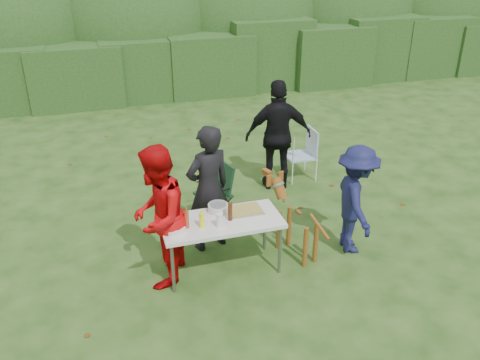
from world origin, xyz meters
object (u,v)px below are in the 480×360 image
object	(u,v)px
dog	(298,222)
camping_chair	(213,192)
person_black_puffy	(278,136)
beer_bottle	(230,212)
child	(355,200)
paper_towel_roll	(172,212)
folding_table	(221,224)
ketchup_bottle	(187,220)
person_cook	(208,189)
person_red_jacket	(158,217)
lawn_chair	(300,154)
mustard_bottle	(202,220)

from	to	relation	value
dog	camping_chair	size ratio (longest dim) A/B	1.25
person_black_puffy	beer_bottle	xyz separation A→B (m)	(-1.41, -2.05, -0.07)
child	paper_towel_roll	distance (m)	2.42
child	dog	bearing A→B (deg)	96.09
folding_table	person_black_puffy	distance (m)	2.54
child	ketchup_bottle	xyz separation A→B (m)	(-2.27, -0.00, 0.09)
person_cook	person_red_jacket	world-z (taller)	person_red_jacket
dog	paper_towel_roll	distance (m)	1.68
lawn_chair	ketchup_bottle	world-z (taller)	ketchup_bottle
folding_table	dog	world-z (taller)	dog
ketchup_bottle	folding_table	bearing A→B (deg)	6.13
folding_table	beer_bottle	distance (m)	0.21
paper_towel_roll	child	bearing A→B (deg)	-4.84
person_cook	lawn_chair	xyz separation A→B (m)	(2.04, 1.67, -0.44)
person_cook	beer_bottle	world-z (taller)	person_cook
person_cook	person_black_puffy	world-z (taller)	person_black_puffy
camping_chair	lawn_chair	xyz separation A→B (m)	(1.79, 0.90, 0.02)
person_cook	lawn_chair	distance (m)	2.67
person_red_jacket	ketchup_bottle	world-z (taller)	person_red_jacket
folding_table	lawn_chair	xyz separation A→B (m)	(2.02, 2.25, -0.24)
person_cook	child	distance (m)	1.95
lawn_chair	camping_chair	bearing A→B (deg)	28.10
folding_table	ketchup_bottle	size ratio (longest dim) A/B	6.82
camping_chair	mustard_bottle	bearing A→B (deg)	54.91
dog	person_black_puffy	bearing A→B (deg)	-32.63
person_red_jacket	camping_chair	size ratio (longest dim) A/B	2.11
folding_table	child	xyz separation A→B (m)	(1.83, -0.05, 0.07)
person_black_puffy	camping_chair	size ratio (longest dim) A/B	2.19
person_red_jacket	lawn_chair	xyz separation A→B (m)	(2.79, 2.22, -0.45)
camping_chair	beer_bottle	xyz separation A→B (m)	(-0.13, -1.38, 0.44)
folding_table	person_cook	bearing A→B (deg)	91.69
camping_chair	dog	bearing A→B (deg)	105.55
camping_chair	paper_towel_roll	bearing A→B (deg)	39.56
mustard_bottle	folding_table	bearing A→B (deg)	19.65
mustard_bottle	person_black_puffy	bearing A→B (deg)	49.85
ketchup_bottle	person_cook	bearing A→B (deg)	55.88
folding_table	paper_towel_roll	world-z (taller)	paper_towel_roll
person_cook	person_red_jacket	distance (m)	0.94
dog	mustard_bottle	distance (m)	1.36
person_black_puffy	camping_chair	distance (m)	1.54
folding_table	mustard_bottle	world-z (taller)	mustard_bottle
lawn_chair	dog	bearing A→B (deg)	67.69
child	lawn_chair	distance (m)	2.33
beer_bottle	child	bearing A→B (deg)	-0.53
mustard_bottle	lawn_chair	bearing A→B (deg)	45.72
person_cook	camping_chair	bearing A→B (deg)	-125.85
dog	lawn_chair	bearing A→B (deg)	-42.97
folding_table	mustard_bottle	size ratio (longest dim) A/B	7.50
person_black_puffy	person_red_jacket	bearing A→B (deg)	50.93
dog	beer_bottle	size ratio (longest dim) A/B	4.41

